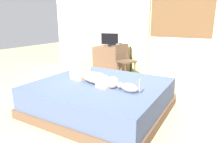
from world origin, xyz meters
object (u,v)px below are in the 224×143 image
at_px(desk, 112,60).
at_px(chair_by_desk, 124,59).
at_px(tv_monitor, 110,40).
at_px(person_lying, 92,75).
at_px(bed, 100,97).
at_px(cat, 128,87).
at_px(cup, 118,46).

xyz_separation_m(desk, chair_by_desk, (0.54, -0.32, 0.14)).
height_order(tv_monitor, chair_by_desk, tv_monitor).
xyz_separation_m(person_lying, desk, (-0.87, 2.16, -0.22)).
bearing_deg(tv_monitor, person_lying, -66.66).
relative_size(bed, person_lying, 2.13).
relative_size(cat, desk, 0.40).
distance_m(tv_monitor, chair_by_desk, 0.79).
distance_m(person_lying, chair_by_desk, 1.87).
bearing_deg(bed, tv_monitor, 116.60).
bearing_deg(desk, person_lying, -68.05).
bearing_deg(bed, cup, 110.74).
xyz_separation_m(cat, chair_by_desk, (-1.03, 1.98, -0.03)).
height_order(person_lying, cat, person_lying).
bearing_deg(desk, tv_monitor, 180.00).
distance_m(person_lying, cup, 2.20).
xyz_separation_m(tv_monitor, cup, (0.28, -0.06, -0.14)).
xyz_separation_m(desk, cup, (0.22, -0.06, 0.42)).
height_order(cup, chair_by_desk, chair_by_desk).
distance_m(tv_monitor, cup, 0.32).
bearing_deg(chair_by_desk, desk, 149.60).
bearing_deg(cup, bed, -69.26).
height_order(cat, desk, desk).
height_order(person_lying, desk, person_lying).
xyz_separation_m(bed, desk, (-1.00, 2.13, 0.14)).
bearing_deg(bed, desk, 115.26).
bearing_deg(bed, chair_by_desk, 104.43).
relative_size(person_lying, tv_monitor, 1.96).
bearing_deg(tv_monitor, cup, -12.14).
bearing_deg(person_lying, chair_by_desk, 100.22).
distance_m(person_lying, cat, 0.71).
bearing_deg(cat, chair_by_desk, 117.47).
distance_m(bed, tv_monitor, 2.48).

